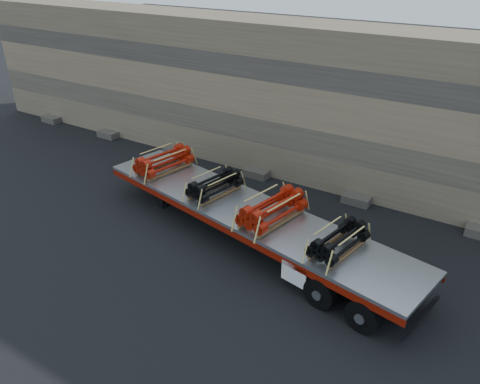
% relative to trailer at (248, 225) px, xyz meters
% --- Properties ---
extents(ground, '(120.00, 120.00, 0.00)m').
position_rel_trailer_xyz_m(ground, '(0.52, 0.29, -0.68)').
color(ground, black).
rests_on(ground, ground).
extents(rock_wall, '(44.00, 3.00, 7.00)m').
position_rel_trailer_xyz_m(rock_wall, '(0.52, 6.79, 2.82)').
color(rock_wall, '#7A6B54').
rests_on(rock_wall, ground).
extents(trailer, '(13.90, 5.31, 1.37)m').
position_rel_trailer_xyz_m(trailer, '(0.00, 0.00, 0.00)').
color(trailer, '#AEB1B6').
rests_on(trailer, ground).
extents(bundle_front, '(1.64, 2.57, 0.84)m').
position_rel_trailer_xyz_m(bundle_front, '(-4.76, 0.97, 1.10)').
color(bundle_front, '#A41908').
rests_on(bundle_front, trailer).
extents(bundle_midfront, '(1.46, 2.29, 0.75)m').
position_rel_trailer_xyz_m(bundle_midfront, '(-1.70, 0.35, 1.06)').
color(bundle_midfront, black).
rests_on(bundle_midfront, trailer).
extents(bundle_midrear, '(1.72, 2.69, 0.88)m').
position_rel_trailer_xyz_m(bundle_midrear, '(1.13, -0.23, 1.12)').
color(bundle_midrear, '#A41908').
rests_on(bundle_midrear, trailer).
extents(bundle_rear, '(1.45, 2.27, 0.75)m').
position_rel_trailer_xyz_m(bundle_rear, '(3.78, -0.77, 1.06)').
color(bundle_rear, black).
rests_on(bundle_rear, trailer).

